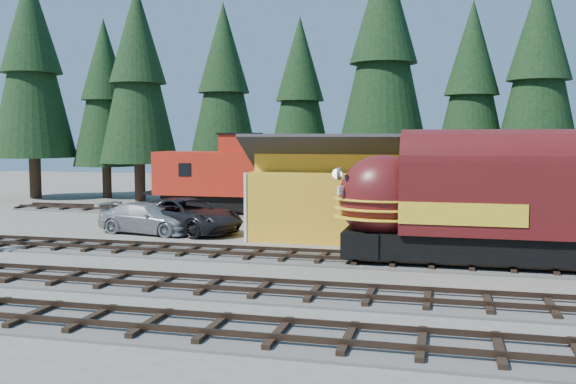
% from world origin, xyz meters
% --- Properties ---
extents(ground, '(120.00, 120.00, 0.00)m').
position_xyz_m(ground, '(0.00, 0.00, 0.00)').
color(ground, '#6B665B').
rests_on(ground, ground).
extents(track_spur, '(32.00, 3.20, 0.33)m').
position_xyz_m(track_spur, '(-10.00, 18.00, 0.06)').
color(track_spur, '#4C4947').
rests_on(track_spur, ground).
extents(depot, '(12.80, 7.00, 5.30)m').
position_xyz_m(depot, '(-0.00, 10.50, 2.96)').
color(depot, gold).
rests_on(depot, ground).
extents(conifer_backdrop, '(78.98, 22.77, 17.04)m').
position_xyz_m(conifer_backdrop, '(5.50, 24.80, 10.03)').
color(conifer_backdrop, black).
rests_on(conifer_backdrop, ground).
extents(locomotive, '(15.06, 2.99, 4.10)m').
position_xyz_m(locomotive, '(6.27, 4.00, 2.41)').
color(locomotive, black).
rests_on(locomotive, ground).
extents(caboose, '(9.52, 2.76, 4.95)m').
position_xyz_m(caboose, '(-10.62, 18.00, 2.47)').
color(caboose, black).
rests_on(caboose, ground).
extents(pickup_truck_a, '(7.32, 5.33, 1.85)m').
position_xyz_m(pickup_truck_a, '(-10.07, 9.71, 0.92)').
color(pickup_truck_a, black).
rests_on(pickup_truck_a, ground).
extents(pickup_truck_b, '(5.87, 3.13, 1.62)m').
position_xyz_m(pickup_truck_b, '(-11.91, 8.97, 0.81)').
color(pickup_truck_b, '#999CA0').
rests_on(pickup_truck_b, ground).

